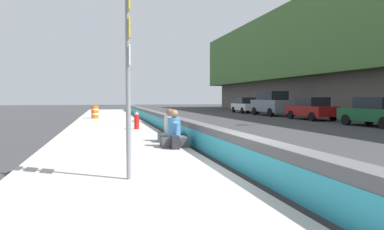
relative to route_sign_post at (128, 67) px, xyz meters
name	(u,v)px	position (x,y,z in m)	size (l,w,h in m)	color
ground_plane	(245,174)	(0.45, -2.53, -2.23)	(160.00, 160.00, 0.00)	#353538
sidewalk_strip	(122,178)	(0.45, 0.12, -2.16)	(80.00, 4.40, 0.14)	#A8A59E
jersey_barrier	(245,155)	(0.45, -2.53, -1.81)	(76.00, 0.45, 0.85)	#545456
route_sign_post	(128,67)	(0.00, 0.00, 0.00)	(0.44, 0.09, 3.60)	gray
fire_hydrant	(137,120)	(10.50, -1.10, -1.65)	(0.26, 0.46, 0.88)	red
seated_person_foreground	(174,135)	(4.06, -1.67, -1.73)	(0.75, 0.86, 1.16)	#424247
seated_person_middle	(170,131)	(5.38, -1.79, -1.73)	(0.79, 0.90, 1.15)	#424247
backpack	(175,142)	(3.55, -1.61, -1.90)	(0.32, 0.28, 0.40)	#232328
construction_barrel	(95,112)	(20.30, 1.11, -1.61)	(0.54, 0.54, 0.95)	orange
parked_car_third	(377,112)	(10.13, -14.80, -1.37)	(4.56, 2.07, 1.71)	#145128
parked_car_fourth	(311,108)	(16.66, -14.84, -1.37)	(4.50, 1.95, 1.71)	maroon
parked_car_midline	(271,103)	(23.16, -14.82, -1.05)	(4.86, 2.20, 2.28)	slate
parked_car_far	(245,105)	(29.19, -14.77, -1.37)	(4.55, 2.06, 1.71)	silver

